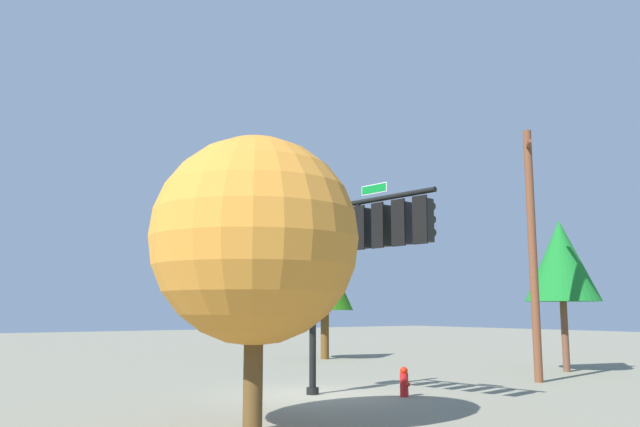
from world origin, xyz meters
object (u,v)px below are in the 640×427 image
at_px(signal_pole_assembly, 350,247).
at_px(fire_hydrant, 404,382).
at_px(tree_near, 325,279).
at_px(tree_mid, 561,261).
at_px(utility_pole, 533,249).
at_px(tree_far, 255,240).

height_order(signal_pole_assembly, fire_hydrant, signal_pole_assembly).
relative_size(tree_near, tree_mid, 0.92).
bearing_deg(fire_hydrant, utility_pole, 91.55).
xyz_separation_m(tree_mid, tree_far, (4.18, -16.43, -0.52)).
bearing_deg(signal_pole_assembly, tree_far, -60.04).
bearing_deg(tree_mid, tree_far, -75.74).
xyz_separation_m(tree_near, tree_far, (15.14, -12.38, -0.09)).
relative_size(signal_pole_assembly, tree_far, 1.00).
relative_size(utility_pole, tree_mid, 1.45).
height_order(fire_hydrant, tree_mid, tree_mid).
bearing_deg(utility_pole, tree_near, 179.70).
distance_m(signal_pole_assembly, fire_hydrant, 4.13).
bearing_deg(fire_hydrant, tree_mid, 100.63).
distance_m(utility_pole, tree_near, 12.74).
xyz_separation_m(fire_hydrant, tree_near, (-12.90, 6.29, 3.55)).
bearing_deg(utility_pole, signal_pole_assembly, -91.06).
height_order(signal_pole_assembly, utility_pole, utility_pole).
bearing_deg(tree_near, fire_hydrant, -26.00).
relative_size(tree_near, tree_far, 0.92).
bearing_deg(tree_far, utility_pole, 101.05).
bearing_deg(tree_mid, utility_pole, -66.69).
distance_m(utility_pole, tree_mid, 4.48).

